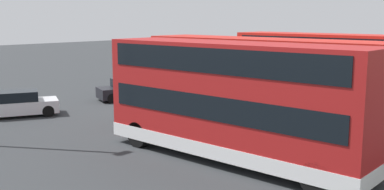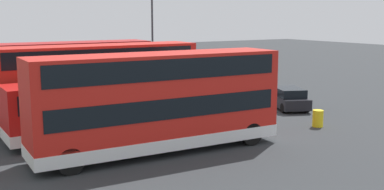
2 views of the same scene
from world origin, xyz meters
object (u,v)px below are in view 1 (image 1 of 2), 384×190
Objects in this scene: waste_bin_yellow at (200,88)px; car_hatchback_silver at (15,104)px; car_small_green at (129,89)px; bus_single_deck_second at (298,95)px; bus_double_decker_near_end at (331,71)px; bus_double_decker_fourth at (232,98)px; bus_double_decker_third at (262,86)px.

car_hatchback_silver is at bearing -12.91° from waste_bin_yellow.
bus_single_deck_second is at bearing 92.59° from car_small_green.
car_hatchback_silver is at bearing -46.34° from bus_double_decker_near_end.
car_hatchback_silver and car_small_green have the same top height.
bus_double_decker_fourth is 14.74m from car_small_green.
car_hatchback_silver reaches higher than waste_bin_yellow.
car_small_green is 4.58× the size of waste_bin_yellow.
bus_double_decker_near_end reaches higher than car_small_green.
bus_double_decker_third is 12.74m from waste_bin_yellow.
car_hatchback_silver is at bearing -68.88° from bus_double_decker_third.
bus_double_decker_near_end and bus_double_decker_third have the same top height.
bus_single_deck_second is (3.97, 0.11, -0.83)m from bus_double_decker_near_end.
bus_double_decker_third reaches higher than waste_bin_yellow.
bus_double_decker_third is 12.49× the size of waste_bin_yellow.
waste_bin_yellow is at bearing -135.18° from bus_double_decker_fourth.
bus_double_decker_near_end and bus_double_decker_fourth have the same top height.
waste_bin_yellow is at bearing -126.88° from bus_double_decker_third.
bus_single_deck_second is at bearing 1.62° from bus_double_decker_near_end.
bus_double_decker_near_end is 12.42× the size of waste_bin_yellow.
bus_double_decker_third and bus_double_decker_fourth have the same top height.
bus_double_decker_third is 12.72m from car_small_green.
waste_bin_yellow is (-7.55, -10.07, -1.98)m from bus_double_decker_third.
bus_double_decker_near_end is at bearing 88.38° from waste_bin_yellow.
car_hatchback_silver is 5.01× the size of waste_bin_yellow.
bus_double_decker_near_end is 2.48× the size of car_hatchback_silver.
car_hatchback_silver is (8.30, -12.97, -0.92)m from bus_single_deck_second.
bus_double_decker_third is 3.63m from bus_double_decker_fourth.
bus_double_decker_third reaches higher than car_hatchback_silver.
bus_double_decker_fourth is 14.06m from car_hatchback_silver.
waste_bin_yellow is (-11.07, -10.99, -1.97)m from bus_double_decker_fourth.
bus_double_decker_near_end is at bearing -174.63° from bus_double_decker_fourth.
bus_single_deck_second is 6.92m from bus_double_decker_fourth.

